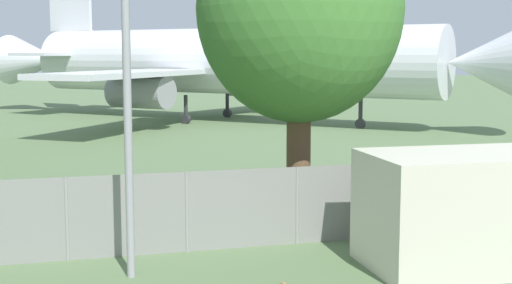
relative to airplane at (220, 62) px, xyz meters
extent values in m
cylinder|color=gray|center=(-9.85, -29.61, -2.91)|extent=(0.07, 0.07, 1.79)
cylinder|color=gray|center=(-7.31, -29.61, -2.91)|extent=(0.07, 0.07, 1.79)
cylinder|color=gray|center=(-4.76, -29.61, -2.91)|extent=(0.07, 0.07, 1.79)
cylinder|color=gray|center=(-2.22, -29.61, -2.91)|extent=(0.07, 0.07, 1.79)
cylinder|color=gray|center=(0.33, -29.61, -2.91)|extent=(0.07, 0.07, 1.79)
cube|color=gray|center=(-7.31, -29.61, -2.91)|extent=(56.00, 0.01, 1.79)
cylinder|color=silver|center=(0.30, -0.29, 0.05)|extent=(23.06, 22.48, 4.16)
cone|color=silver|center=(11.88, -11.48, 0.05)|extent=(5.89, 5.89, 4.16)
cone|color=silver|center=(-11.66, 11.26, 0.05)|extent=(6.35, 6.31, 3.75)
cube|color=silver|center=(5.12, 6.72, -0.58)|extent=(12.36, 10.86, 0.30)
cylinder|color=#939399|center=(3.54, 5.62, -1.66)|extent=(4.00, 3.95, 1.87)
cube|color=silver|center=(-6.54, -5.35, -0.58)|extent=(10.60, 12.52, 0.30)
cylinder|color=#939399|center=(-5.49, -3.73, -1.66)|extent=(4.00, 3.95, 1.87)
cube|color=silver|center=(-8.89, 8.59, 0.46)|extent=(8.76, 8.90, 0.20)
cylinder|color=#2D2D33|center=(6.85, -6.62, -2.92)|extent=(0.24, 0.24, 1.77)
cylinder|color=#2D2D33|center=(6.85, -6.62, -3.52)|extent=(0.61, 0.60, 0.56)
cylinder|color=#2D2D33|center=(1.03, 2.48, -2.92)|extent=(0.24, 0.24, 1.77)
cylinder|color=#2D2D33|center=(1.03, 2.48, -3.52)|extent=(0.61, 0.60, 0.56)
cylinder|color=#2D2D33|center=(-2.45, -1.11, -2.92)|extent=(0.24, 0.24, 1.77)
cylinder|color=#2D2D33|center=(-2.45, -1.11, -3.52)|extent=(0.61, 0.60, 0.56)
cube|color=beige|center=(-1.58, -32.14, -2.63)|extent=(4.94, 2.63, 2.35)
cylinder|color=brown|center=(-4.26, -28.20, -2.16)|extent=(0.60, 0.60, 3.28)
ellipsoid|color=#427A33|center=(-4.26, -28.20, 1.61)|extent=(5.00, 5.00, 5.50)
cylinder|color=#99999E|center=(-8.67, -31.07, 0.12)|extent=(0.16, 0.16, 7.85)
camera|label=1|loc=(-9.88, -44.75, 0.55)|focal=50.00mm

